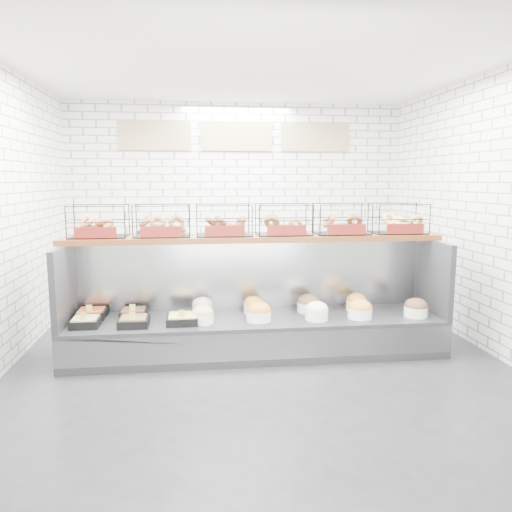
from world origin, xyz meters
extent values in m
plane|color=black|center=(0.00, 0.00, 0.00)|extent=(5.50, 5.50, 0.00)
cube|color=white|center=(0.00, 2.75, 1.50)|extent=(5.00, 0.02, 3.00)
cube|color=white|center=(2.50, 0.00, 1.50)|extent=(0.02, 5.50, 3.00)
cube|color=white|center=(0.00, 0.00, 3.00)|extent=(5.00, 5.50, 0.02)
cube|color=tan|center=(-1.20, 2.72, 2.50)|extent=(1.05, 0.03, 0.42)
cube|color=tan|center=(0.00, 2.72, 2.50)|extent=(1.05, 0.03, 0.42)
cube|color=tan|center=(1.20, 2.72, 2.50)|extent=(1.05, 0.03, 0.42)
cube|color=black|center=(0.00, 0.30, 0.20)|extent=(4.00, 0.90, 0.40)
cube|color=#93969B|center=(0.00, -0.14, 0.22)|extent=(4.00, 0.03, 0.28)
cube|color=#93969B|center=(0.00, 0.71, 0.80)|extent=(4.00, 0.08, 0.80)
cube|color=black|center=(-1.97, 0.30, 0.80)|extent=(0.06, 0.90, 0.80)
cube|color=black|center=(1.97, 0.30, 0.80)|extent=(0.06, 0.90, 0.80)
cube|color=black|center=(-1.75, 0.15, 0.44)|extent=(0.28, 0.28, 0.08)
cube|color=tan|center=(-1.75, 0.15, 0.48)|extent=(0.24, 0.24, 0.04)
cube|color=#D3CC49|center=(-1.75, 0.05, 0.53)|extent=(0.06, 0.01, 0.08)
cube|color=black|center=(-1.75, 0.47, 0.44)|extent=(0.30, 0.30, 0.08)
cube|color=orange|center=(-1.75, 0.47, 0.48)|extent=(0.26, 0.26, 0.04)
cube|color=#D3CC49|center=(-1.75, 0.37, 0.53)|extent=(0.06, 0.01, 0.08)
cube|color=black|center=(-1.27, 0.11, 0.44)|extent=(0.30, 0.30, 0.08)
cube|color=brown|center=(-1.27, 0.11, 0.48)|extent=(0.25, 0.25, 0.04)
cube|color=#D3CC49|center=(-1.27, 0.01, 0.53)|extent=(0.06, 0.01, 0.08)
cube|color=black|center=(-1.31, 0.44, 0.44)|extent=(0.28, 0.28, 0.08)
cube|color=brown|center=(-1.31, 0.44, 0.48)|extent=(0.24, 0.24, 0.04)
cube|color=#D3CC49|center=(-1.31, 0.34, 0.53)|extent=(0.06, 0.01, 0.08)
cube|color=black|center=(-0.79, 0.14, 0.44)|extent=(0.32, 0.32, 0.08)
cube|color=#DCCC70|center=(-0.79, 0.14, 0.48)|extent=(0.27, 0.27, 0.04)
cube|color=#D3CC49|center=(-0.79, 0.03, 0.53)|extent=(0.06, 0.01, 0.08)
cylinder|color=white|center=(-0.58, 0.12, 0.46)|extent=(0.22, 0.22, 0.11)
ellipsoid|color=tan|center=(-0.58, 0.12, 0.52)|extent=(0.22, 0.22, 0.15)
cylinder|color=white|center=(-0.57, 0.48, 0.46)|extent=(0.22, 0.22, 0.11)
ellipsoid|color=silver|center=(-0.57, 0.48, 0.52)|extent=(0.22, 0.22, 0.15)
cylinder|color=white|center=(0.00, 0.14, 0.46)|extent=(0.26, 0.26, 0.11)
ellipsoid|color=orange|center=(0.00, 0.14, 0.52)|extent=(0.26, 0.26, 0.18)
cylinder|color=white|center=(-0.01, 0.45, 0.46)|extent=(0.22, 0.22, 0.11)
ellipsoid|color=orange|center=(-0.01, 0.45, 0.52)|extent=(0.22, 0.22, 0.15)
cylinder|color=white|center=(0.62, 0.11, 0.46)|extent=(0.24, 0.24, 0.11)
ellipsoid|color=white|center=(0.62, 0.11, 0.52)|extent=(0.24, 0.24, 0.17)
cylinder|color=white|center=(0.60, 0.43, 0.46)|extent=(0.25, 0.25, 0.11)
ellipsoid|color=brown|center=(0.60, 0.43, 0.52)|extent=(0.25, 0.25, 0.17)
cylinder|color=white|center=(1.09, 0.12, 0.46)|extent=(0.26, 0.26, 0.11)
ellipsoid|color=orange|center=(1.09, 0.12, 0.52)|extent=(0.26, 0.26, 0.18)
cylinder|color=white|center=(1.16, 0.45, 0.46)|extent=(0.23, 0.23, 0.11)
ellipsoid|color=orange|center=(1.16, 0.45, 0.52)|extent=(0.22, 0.22, 0.16)
cylinder|color=white|center=(1.71, 0.11, 0.46)|extent=(0.25, 0.25, 0.11)
ellipsoid|color=brown|center=(1.71, 0.11, 0.52)|extent=(0.25, 0.25, 0.17)
cube|color=#502611|center=(0.00, 0.52, 1.23)|extent=(4.10, 0.50, 0.06)
cube|color=black|center=(-1.64, 0.52, 1.43)|extent=(0.60, 0.38, 0.34)
cube|color=maroon|center=(-1.64, 0.32, 1.33)|extent=(0.42, 0.02, 0.11)
cube|color=black|center=(-0.99, 0.52, 1.43)|extent=(0.60, 0.38, 0.34)
cube|color=maroon|center=(-0.99, 0.32, 1.33)|extent=(0.42, 0.02, 0.11)
cube|color=black|center=(-0.33, 0.52, 1.43)|extent=(0.60, 0.38, 0.34)
cube|color=maroon|center=(-0.33, 0.32, 1.33)|extent=(0.42, 0.02, 0.11)
cube|color=black|center=(0.33, 0.52, 1.43)|extent=(0.60, 0.38, 0.34)
cube|color=maroon|center=(0.33, 0.32, 1.33)|extent=(0.42, 0.02, 0.11)
cube|color=black|center=(0.99, 0.52, 1.43)|extent=(0.60, 0.38, 0.34)
cube|color=maroon|center=(0.99, 0.32, 1.33)|extent=(0.42, 0.02, 0.11)
cube|color=black|center=(1.64, 0.52, 1.43)|extent=(0.60, 0.38, 0.34)
cube|color=maroon|center=(1.64, 0.32, 1.33)|extent=(0.42, 0.02, 0.11)
cube|color=#93969B|center=(0.00, 2.43, 0.45)|extent=(4.00, 0.60, 0.90)
cube|color=black|center=(-1.26, 2.46, 1.02)|extent=(0.40, 0.30, 0.24)
cube|color=silver|center=(-0.76, 2.40, 0.99)|extent=(0.35, 0.28, 0.18)
cylinder|color=#CB3243|center=(0.69, 2.48, 1.01)|extent=(0.09, 0.09, 0.22)
cube|color=black|center=(1.53, 2.43, 1.05)|extent=(0.30, 0.30, 0.30)
camera|label=1|loc=(-0.63, -4.87, 1.86)|focal=35.00mm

